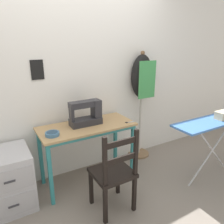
% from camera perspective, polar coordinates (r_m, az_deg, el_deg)
% --- Properties ---
extents(ground_plane, '(14.00, 14.00, 0.00)m').
position_cam_1_polar(ground_plane, '(2.79, -3.74, -19.67)').
color(ground_plane, gray).
extents(wall_back, '(10.00, 0.06, 2.55)m').
position_cam_1_polar(wall_back, '(2.77, -9.70, 8.84)').
color(wall_back, silver).
rests_on(wall_back, ground_plane).
extents(sewing_table, '(1.14, 0.51, 0.75)m').
position_cam_1_polar(sewing_table, '(2.65, -6.39, -5.58)').
color(sewing_table, tan).
rests_on(sewing_table, ground_plane).
extents(sewing_machine, '(0.39, 0.17, 0.32)m').
position_cam_1_polar(sewing_machine, '(2.61, -6.52, -0.38)').
color(sewing_machine, '#28282D').
rests_on(sewing_machine, sewing_table).
extents(fabric_bowl, '(0.15, 0.15, 0.04)m').
position_cam_1_polar(fabric_bowl, '(2.41, -15.34, -5.51)').
color(fabric_bowl, teal).
rests_on(fabric_bowl, sewing_table).
extents(scissors, '(0.13, 0.05, 0.01)m').
position_cam_1_polar(scissors, '(2.70, 4.30, -2.69)').
color(scissors, silver).
rests_on(scissors, sewing_table).
extents(thread_spool_near_machine, '(0.04, 0.04, 0.04)m').
position_cam_1_polar(thread_spool_near_machine, '(2.78, -2.89, -1.68)').
color(thread_spool_near_machine, orange).
rests_on(thread_spool_near_machine, sewing_table).
extents(wooden_chair, '(0.40, 0.38, 0.92)m').
position_cam_1_polar(wooden_chair, '(2.29, 0.46, -15.69)').
color(wooden_chair, black).
rests_on(wooden_chair, ground_plane).
extents(filing_cabinet, '(0.47, 0.53, 0.63)m').
position_cam_1_polar(filing_cabinet, '(2.64, -25.39, -15.68)').
color(filing_cabinet, '#B7B7BC').
rests_on(filing_cabinet, ground_plane).
extents(dress_form, '(0.33, 0.32, 1.58)m').
position_cam_1_polar(dress_form, '(3.15, 7.75, 7.75)').
color(dress_form, '#846647').
rests_on(dress_form, ground_plane).
extents(ironing_board, '(1.25, 0.32, 0.82)m').
position_cam_1_polar(ironing_board, '(2.93, 25.70, -2.54)').
color(ironing_board, '#3D6BAD').
rests_on(ironing_board, ground_plane).
extents(storage_box, '(0.19, 0.12, 0.10)m').
position_cam_1_polar(storage_box, '(2.94, 26.99, -0.72)').
color(storage_box, beige).
rests_on(storage_box, ironing_board).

